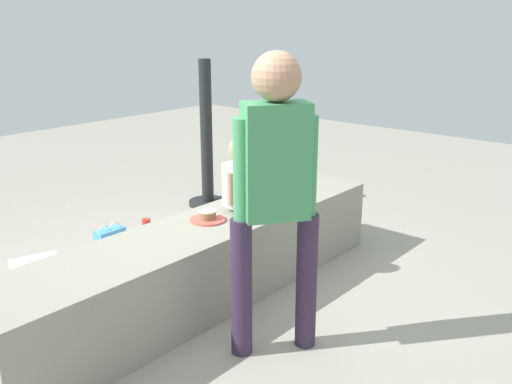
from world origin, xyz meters
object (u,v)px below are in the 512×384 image
at_px(child_seated, 244,179).
at_px(water_bottle_near_gift, 172,241).
at_px(handbag_black_leather, 249,213).
at_px(party_cup_red, 146,224).
at_px(adult_standing, 275,180).
at_px(cake_box_white, 39,274).
at_px(gift_bag, 111,250).
at_px(cake_plate, 208,217).

xyz_separation_m(child_seated, water_bottle_near_gift, (-0.02, 0.71, -0.61)).
relative_size(child_seated, handbag_black_leather, 1.56).
bearing_deg(party_cup_red, handbag_black_leather, -41.79).
height_order(adult_standing, party_cup_red, adult_standing).
bearing_deg(child_seated, water_bottle_near_gift, 91.27).
bearing_deg(cake_box_white, adult_standing, -75.75).
bearing_deg(gift_bag, child_seated, -58.11).
relative_size(water_bottle_near_gift, handbag_black_leather, 0.72).
bearing_deg(child_seated, cake_box_white, 132.92).
bearing_deg(child_seated, party_cup_red, 81.89).
bearing_deg(cake_plate, child_seated, -9.00).
bearing_deg(handbag_black_leather, gift_bag, 174.95).
height_order(gift_bag, party_cup_red, gift_bag).
bearing_deg(child_seated, handbag_black_leather, 39.36).
bearing_deg(handbag_black_leather, water_bottle_near_gift, 177.57).
height_order(adult_standing, gift_bag, adult_standing).
bearing_deg(water_bottle_near_gift, adult_standing, -109.66).
height_order(child_seated, gift_bag, child_seated).
relative_size(cake_plate, cake_box_white, 0.68).
xyz_separation_m(cake_plate, gift_bag, (-0.21, 0.75, -0.36)).
relative_size(water_bottle_near_gift, party_cup_red, 2.33).
height_order(water_bottle_near_gift, handbag_black_leather, handbag_black_leather).
distance_m(child_seated, handbag_black_leather, 1.22).
bearing_deg(gift_bag, party_cup_red, 34.45).
bearing_deg(adult_standing, party_cup_red, 70.32).
xyz_separation_m(child_seated, cake_box_white, (-0.92, 0.99, -0.63)).
bearing_deg(gift_bag, cake_box_white, 154.77).
height_order(cake_plate, gift_bag, cake_plate).
xyz_separation_m(gift_bag, water_bottle_near_gift, (0.48, -0.08, -0.06)).
relative_size(adult_standing, gift_bag, 4.37).
bearing_deg(cake_plate, water_bottle_near_gift, 68.09).
distance_m(party_cup_red, cake_box_white, 1.13).
bearing_deg(child_seated, cake_plate, 171.00).
relative_size(child_seated, water_bottle_near_gift, 2.18).
distance_m(cake_plate, handbag_black_leather, 1.34).
bearing_deg(gift_bag, adult_standing, -90.51).
bearing_deg(cake_box_white, handbag_black_leather, -10.38).
bearing_deg(cake_box_white, gift_bag, -25.23).
xyz_separation_m(gift_bag, handbag_black_leather, (1.31, -0.12, -0.05)).
bearing_deg(adult_standing, cake_box_white, 104.25).
xyz_separation_m(gift_bag, party_cup_red, (0.67, 0.46, -0.11)).
relative_size(gift_bag, water_bottle_near_gift, 1.59).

